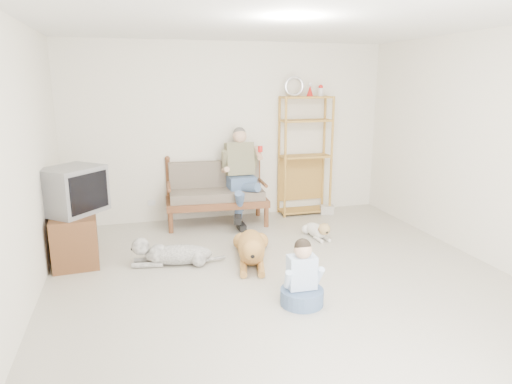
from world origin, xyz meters
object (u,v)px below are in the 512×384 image
object	(u,v)px
loveseat	(216,192)
etagere	(305,155)
tv_stand	(75,236)
golden_retriever	(251,248)

from	to	relation	value
loveseat	etagere	world-z (taller)	etagere
loveseat	tv_stand	world-z (taller)	loveseat
loveseat	tv_stand	xyz separation A→B (m)	(-1.92, -1.02, -0.19)
etagere	golden_retriever	bearing A→B (deg)	-127.89
tv_stand	golden_retriever	bearing A→B (deg)	-20.76
loveseat	etagere	distance (m)	1.57
loveseat	etagere	xyz separation A→B (m)	(1.48, 0.12, 0.48)
etagere	tv_stand	distance (m)	3.66
etagere	tv_stand	size ratio (longest dim) A/B	2.36
tv_stand	golden_retriever	distance (m)	2.14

